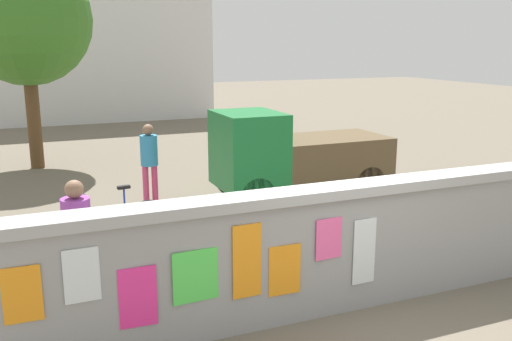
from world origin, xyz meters
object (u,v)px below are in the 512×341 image
Objects in this scene: person_walking at (77,232)px; person_bystander at (149,156)px; tree_roadside at (25,20)px; motorcycle at (274,242)px; bicycle_near at (460,222)px; bicycle_far at (116,223)px; auto_rickshaw_truck at (293,156)px.

person_bystander is at bearing 67.17° from person_walking.
tree_roadside is at bearing 91.55° from person_walking.
motorcycle is 1.14× the size of bicycle_near.
tree_roadside reaches higher than bicycle_far.
person_bystander is (-0.85, 4.10, 0.52)m from motorcycle.
bicycle_near reaches higher than motorcycle.
person_bystander is at bearing 101.72° from motorcycle.
person_walking is at bearing -112.83° from person_bystander.
person_walking reaches higher than bicycle_far.
auto_rickshaw_truck is at bearing 59.70° from motorcycle.
person_walking reaches higher than motorcycle.
person_walking and person_bystander have the same top height.
tree_roadside is (-0.99, 6.55, 3.35)m from bicycle_far.
bicycle_near is at bearing -54.86° from tree_roadside.
person_walking is at bearing 179.95° from bicycle_near.
bicycle_far is 2.31m from person_walking.
person_walking is 0.30× the size of tree_roadside.
motorcycle is 1.11× the size of bicycle_far.
motorcycle is at bearing -120.30° from auto_rickshaw_truck.
motorcycle is 0.35× the size of tree_roadside.
motorcycle is at bearing -78.28° from person_bystander.
auto_rickshaw_truck reaches higher than bicycle_far.
person_bystander is at bearing 134.49° from bicycle_near.
bicycle_near is 11.09m from tree_roadside.
person_bystander is (1.75, 4.17, 0.00)m from person_walking.
person_walking is at bearing -88.45° from tree_roadside.
tree_roadside is at bearing 98.57° from bicycle_far.
bicycle_near is 1.03× the size of person_walking.
person_walking is 9.06m from tree_roadside.
auto_rickshaw_truck reaches higher than person_bystander.
person_walking reaches higher than bicycle_near.
person_bystander reaches higher than motorcycle.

